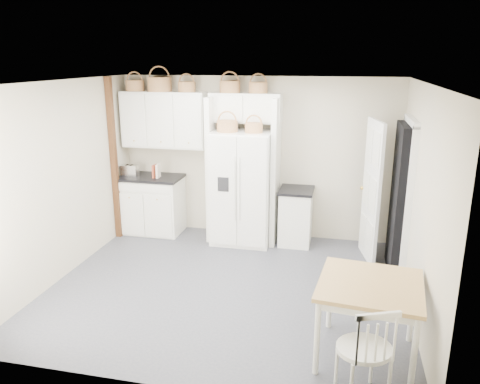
# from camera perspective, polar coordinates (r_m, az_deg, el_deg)

# --- Properties ---
(floor) EXTENTS (4.50, 4.50, 0.00)m
(floor) POSITION_cam_1_polar(r_m,az_deg,el_deg) (6.23, -1.54, -11.43)
(floor) COLOR #373943
(floor) RESTS_ON ground
(ceiling) EXTENTS (4.50, 4.50, 0.00)m
(ceiling) POSITION_cam_1_polar(r_m,az_deg,el_deg) (5.53, -1.75, 13.22)
(ceiling) COLOR white
(ceiling) RESTS_ON wall_back
(wall_back) EXTENTS (4.50, 0.00, 4.50)m
(wall_back) POSITION_cam_1_polar(r_m,az_deg,el_deg) (7.64, 2.04, 4.18)
(wall_back) COLOR beige
(wall_back) RESTS_ON floor
(wall_left) EXTENTS (0.00, 4.00, 4.00)m
(wall_left) POSITION_cam_1_polar(r_m,az_deg,el_deg) (6.64, -20.81, 1.30)
(wall_left) COLOR beige
(wall_left) RESTS_ON floor
(wall_right) EXTENTS (0.00, 4.00, 4.00)m
(wall_right) POSITION_cam_1_polar(r_m,az_deg,el_deg) (5.65, 21.09, -1.23)
(wall_right) COLOR beige
(wall_right) RESTS_ON floor
(refrigerator) EXTENTS (0.92, 0.74, 1.79)m
(refrigerator) POSITION_cam_1_polar(r_m,az_deg,el_deg) (7.40, 0.32, 0.56)
(refrigerator) COLOR white
(refrigerator) RESTS_ON floor
(base_cab_left) EXTENTS (1.01, 0.64, 0.93)m
(base_cab_left) POSITION_cam_1_polar(r_m,az_deg,el_deg) (8.07, -10.67, -1.56)
(base_cab_left) COLOR white
(base_cab_left) RESTS_ON floor
(base_cab_right) EXTENTS (0.49, 0.58, 0.86)m
(base_cab_right) POSITION_cam_1_polar(r_m,az_deg,el_deg) (7.49, 6.80, -3.09)
(base_cab_right) COLOR white
(base_cab_right) RESTS_ON floor
(dining_table) EXTENTS (1.06, 1.06, 0.80)m
(dining_table) POSITION_cam_1_polar(r_m,az_deg,el_deg) (4.90, 15.28, -14.85)
(dining_table) COLOR #A47539
(dining_table) RESTS_ON floor
(windsor_chair) EXTENTS (0.61, 0.59, 0.98)m
(windsor_chair) POSITION_cam_1_polar(r_m,az_deg,el_deg) (4.33, 14.89, -17.96)
(windsor_chair) COLOR white
(windsor_chair) RESTS_ON floor
(counter_left) EXTENTS (1.05, 0.68, 0.04)m
(counter_left) POSITION_cam_1_polar(r_m,az_deg,el_deg) (7.94, -10.85, 1.79)
(counter_left) COLOR black
(counter_left) RESTS_ON base_cab_left
(counter_right) EXTENTS (0.53, 0.62, 0.04)m
(counter_right) POSITION_cam_1_polar(r_m,az_deg,el_deg) (7.36, 6.92, 0.20)
(counter_right) COLOR black
(counter_right) RESTS_ON base_cab_right
(toaster) EXTENTS (0.28, 0.17, 0.19)m
(toaster) POSITION_cam_1_polar(r_m,az_deg,el_deg) (7.96, -13.32, 2.56)
(toaster) COLOR silver
(toaster) RESTS_ON counter_left
(cookbook_red) EXTENTS (0.05, 0.15, 0.21)m
(cookbook_red) POSITION_cam_1_polar(r_m,az_deg,el_deg) (7.79, -10.33, 2.52)
(cookbook_red) COLOR #AC452A
(cookbook_red) RESTS_ON counter_left
(cookbook_cream) EXTENTS (0.04, 0.15, 0.23)m
(cookbook_cream) POSITION_cam_1_polar(r_m,az_deg,el_deg) (7.77, -9.94, 2.55)
(cookbook_cream) COLOR beige
(cookbook_cream) RESTS_ON counter_left
(basket_upper_a) EXTENTS (0.30, 0.30, 0.17)m
(basket_upper_a) POSITION_cam_1_polar(r_m,az_deg,el_deg) (7.93, -12.70, 12.53)
(basket_upper_a) COLOR #935D27
(basket_upper_a) RESTS_ON upper_cabinet
(basket_upper_b) EXTENTS (0.39, 0.39, 0.23)m
(basket_upper_b) POSITION_cam_1_polar(r_m,az_deg,el_deg) (7.76, -9.78, 12.82)
(basket_upper_b) COLOR #935D27
(basket_upper_b) RESTS_ON upper_cabinet
(basket_upper_c) EXTENTS (0.28, 0.28, 0.16)m
(basket_upper_c) POSITION_cam_1_polar(r_m,az_deg,el_deg) (7.60, -6.51, 12.63)
(basket_upper_c) COLOR #935D27
(basket_upper_c) RESTS_ON upper_cabinet
(basket_bridge_a) EXTENTS (0.32, 0.32, 0.18)m
(basket_bridge_a) POSITION_cam_1_polar(r_m,az_deg,el_deg) (7.41, -1.25, 12.71)
(basket_bridge_a) COLOR #935D27
(basket_bridge_a) RESTS_ON bridge_cabinet
(basket_bridge_b) EXTENTS (0.29, 0.29, 0.17)m
(basket_bridge_b) POSITION_cam_1_polar(r_m,az_deg,el_deg) (7.31, 2.23, 12.60)
(basket_bridge_b) COLOR #935D27
(basket_bridge_b) RESTS_ON bridge_cabinet
(basket_fridge_a) EXTENTS (0.32, 0.32, 0.17)m
(basket_fridge_a) POSITION_cam_1_polar(r_m,az_deg,el_deg) (7.15, -1.57, 8.03)
(basket_fridge_a) COLOR #935D27
(basket_fridge_a) RESTS_ON refrigerator
(basket_fridge_b) EXTENTS (0.27, 0.27, 0.14)m
(basket_fridge_b) POSITION_cam_1_polar(r_m,az_deg,el_deg) (7.06, 1.69, 7.82)
(basket_fridge_b) COLOR #935D27
(basket_fridge_b) RESTS_ON refrigerator
(upper_cabinet) EXTENTS (1.40, 0.34, 0.90)m
(upper_cabinet) POSITION_cam_1_polar(r_m,az_deg,el_deg) (7.79, -9.19, 8.69)
(upper_cabinet) COLOR white
(upper_cabinet) RESTS_ON wall_back
(bridge_cabinet) EXTENTS (1.12, 0.34, 0.45)m
(bridge_cabinet) POSITION_cam_1_polar(r_m,az_deg,el_deg) (7.38, 0.69, 10.25)
(bridge_cabinet) COLOR white
(bridge_cabinet) RESTS_ON wall_back
(fridge_panel_left) EXTENTS (0.08, 0.60, 2.30)m
(fridge_panel_left) POSITION_cam_1_polar(r_m,az_deg,el_deg) (7.53, -3.34, 2.82)
(fridge_panel_left) COLOR white
(fridge_panel_left) RESTS_ON floor
(fridge_panel_right) EXTENTS (0.08, 0.60, 2.30)m
(fridge_panel_right) POSITION_cam_1_polar(r_m,az_deg,el_deg) (7.33, 4.36, 2.42)
(fridge_panel_right) COLOR white
(fridge_panel_right) RESTS_ON floor
(trim_post) EXTENTS (0.09, 0.09, 2.60)m
(trim_post) POSITION_cam_1_polar(r_m,az_deg,el_deg) (7.75, -15.12, 3.80)
(trim_post) COLOR #331E0C
(trim_post) RESTS_ON floor
(doorway_void) EXTENTS (0.18, 0.85, 2.05)m
(doorway_void) POSITION_cam_1_polar(r_m,az_deg,el_deg) (6.66, 18.93, -0.94)
(doorway_void) COLOR black
(doorway_void) RESTS_ON floor
(door_slab) EXTENTS (0.21, 0.79, 2.05)m
(door_slab) POSITION_cam_1_polar(r_m,az_deg,el_deg) (6.95, 15.72, 0.03)
(door_slab) COLOR white
(door_slab) RESTS_ON floor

